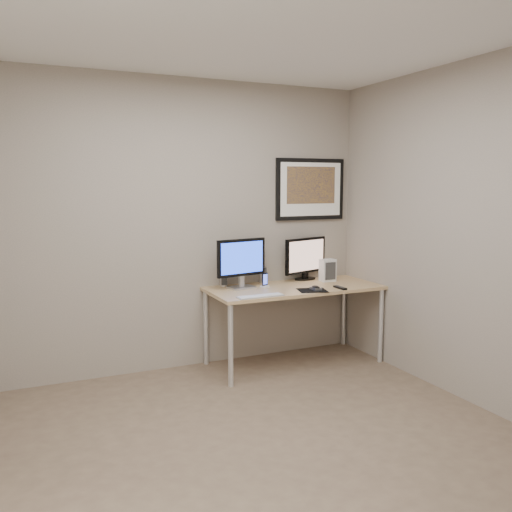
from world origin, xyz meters
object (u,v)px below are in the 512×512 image
object	(u,v)px
desk	(294,294)
speaker_right	(262,274)
fan_unit	(328,270)
monitor_tv	(305,257)
monitor_large	(241,261)
speaker_left	(224,277)
phone_dock	(265,280)
framed_art	(310,189)
keyboard	(260,296)

from	to	relation	value
desk	speaker_right	world-z (taller)	speaker_right
desk	fan_unit	bearing A→B (deg)	15.09
monitor_tv	monitor_large	bearing A→B (deg)	173.68
monitor_large	speaker_right	distance (m)	0.38
monitor_large	monitor_tv	bearing A→B (deg)	0.84
monitor_tv	speaker_left	distance (m)	0.87
speaker_left	phone_dock	size ratio (longest dim) A/B	1.29
monitor_large	speaker_left	bearing A→B (deg)	112.59
monitor_tv	speaker_left	bearing A→B (deg)	161.13
desk	speaker_right	bearing A→B (deg)	120.68
framed_art	phone_dock	world-z (taller)	framed_art
speaker_right	phone_dock	distance (m)	0.23
speaker_left	framed_art	bearing A→B (deg)	14.32
desk	monitor_tv	bearing A→B (deg)	45.21
framed_art	fan_unit	world-z (taller)	framed_art
monitor_tv	keyboard	world-z (taller)	monitor_tv
desk	monitor_large	xyz separation A→B (m)	(-0.48, 0.13, 0.32)
speaker_right	fan_unit	xyz separation A→B (m)	(0.61, -0.19, 0.03)
desk	fan_unit	world-z (taller)	fan_unit
desk	keyboard	size ratio (longest dim) A/B	3.91
desk	speaker_right	xyz separation A→B (m)	(-0.18, 0.31, 0.15)
speaker_right	framed_art	bearing A→B (deg)	-1.46
fan_unit	phone_dock	bearing A→B (deg)	-177.08
keyboard	phone_dock	bearing A→B (deg)	58.34
fan_unit	speaker_left	bearing A→B (deg)	170.60
speaker_left	speaker_right	xyz separation A→B (m)	(0.40, 0.01, -0.00)
monitor_tv	speaker_left	world-z (taller)	monitor_tv
keyboard	speaker_right	bearing A→B (deg)	62.16
monitor_large	speaker_right	size ratio (longest dim) A/B	2.99
framed_art	fan_unit	size ratio (longest dim) A/B	3.47
monitor_large	speaker_right	bearing A→B (deg)	21.07
desk	speaker_right	distance (m)	0.39
desk	framed_art	size ratio (longest dim) A/B	2.13
speaker_right	keyboard	bearing A→B (deg)	-120.68
phone_dock	fan_unit	bearing A→B (deg)	-14.22
speaker_left	keyboard	distance (m)	0.60
fan_unit	framed_art	bearing A→B (deg)	111.34
framed_art	desk	bearing A→B (deg)	-136.54
monitor_large	keyboard	xyz separation A→B (m)	(-0.00, -0.41, -0.24)
monitor_tv	phone_dock	distance (m)	0.58
speaker_left	monitor_large	bearing A→B (deg)	-45.04
monitor_large	monitor_tv	world-z (taller)	monitor_large
desk	monitor_large	world-z (taller)	monitor_large
desk	phone_dock	xyz separation A→B (m)	(-0.26, 0.09, 0.13)
monitor_large	phone_dock	size ratio (longest dim) A/B	3.68
monitor_large	monitor_tv	distance (m)	0.76
monitor_tv	speaker_left	xyz separation A→B (m)	(-0.86, 0.02, -0.14)
speaker_left	monitor_tv	bearing A→B (deg)	10.66
speaker_right	keyboard	distance (m)	0.67
speaker_right	speaker_left	bearing A→B (deg)	177.28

